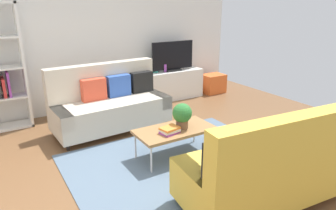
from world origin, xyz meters
name	(u,v)px	position (x,y,z in m)	size (l,w,h in m)	color
ground_plane	(167,162)	(0.00, 0.00, 0.00)	(7.68, 7.68, 0.00)	brown
wall_far	(93,36)	(0.00, 2.80, 1.45)	(6.40, 0.12, 2.90)	white
area_rug	(180,163)	(0.14, -0.10, 0.01)	(2.90, 2.20, 0.01)	slate
couch_beige	(110,104)	(-0.20, 1.52, 0.45)	(1.94, 0.94, 1.10)	beige
couch_green	(270,167)	(0.46, -1.32, 0.45)	(1.97, 1.01, 1.10)	gold
coffee_table	(175,131)	(0.19, 0.10, 0.39)	(1.10, 0.56, 0.42)	#9E7042
tv_console	(172,85)	(1.62, 2.46, 0.32)	(1.40, 0.44, 0.64)	silver
tv	(173,57)	(1.62, 2.44, 0.95)	(1.00, 0.20, 0.64)	black
storage_trunk	(213,83)	(2.72, 2.36, 0.22)	(0.52, 0.40, 0.44)	orange
potted_plant	(182,115)	(0.29, 0.07, 0.62)	(0.27, 0.27, 0.36)	brown
table_book_0	(170,132)	(0.05, 0.01, 0.43)	(0.24, 0.18, 0.03)	purple
table_book_1	(170,130)	(0.05, 0.01, 0.46)	(0.24, 0.18, 0.03)	silver
table_book_2	(170,128)	(0.05, 0.01, 0.49)	(0.24, 0.18, 0.03)	orange
vase_0	(148,70)	(1.04, 2.51, 0.70)	(0.12, 0.12, 0.13)	silver
vase_1	(155,69)	(1.22, 2.51, 0.70)	(0.14, 0.14, 0.12)	#33B29E
bottle_0	(165,68)	(1.42, 2.42, 0.72)	(0.06, 0.06, 0.17)	purple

